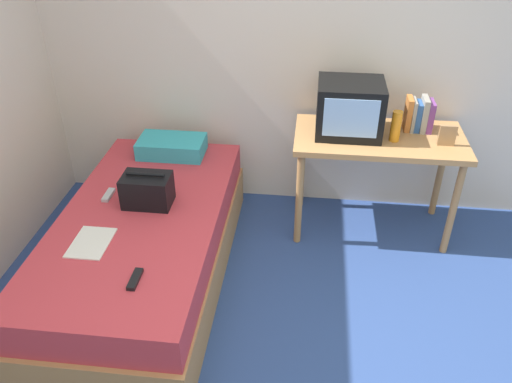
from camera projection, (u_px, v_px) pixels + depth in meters
wall_back at (309, 38)px, 3.62m from camera, size 5.20×0.10×2.60m
bed at (145, 247)px, 3.32m from camera, size 1.00×2.00×0.52m
desk at (378, 149)px, 3.57m from camera, size 1.16×0.60×0.77m
tv at (350, 108)px, 3.47m from camera, size 0.44×0.39×0.36m
water_bottle at (396, 126)px, 3.41m from camera, size 0.07×0.07×0.21m
book_row at (419, 115)px, 3.54m from camera, size 0.18×0.16×0.24m
picture_frame at (447, 136)px, 3.37m from camera, size 0.11×0.02×0.14m
pillow at (172, 146)px, 3.79m from camera, size 0.48×0.29×0.12m
handbag at (147, 190)px, 3.21m from camera, size 0.30×0.20×0.22m
magazine at (91, 243)px, 2.92m from camera, size 0.21×0.29×0.01m
remote_dark at (135, 279)px, 2.66m from camera, size 0.04×0.16×0.02m
remote_silver at (108, 195)px, 3.33m from camera, size 0.04×0.14×0.02m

